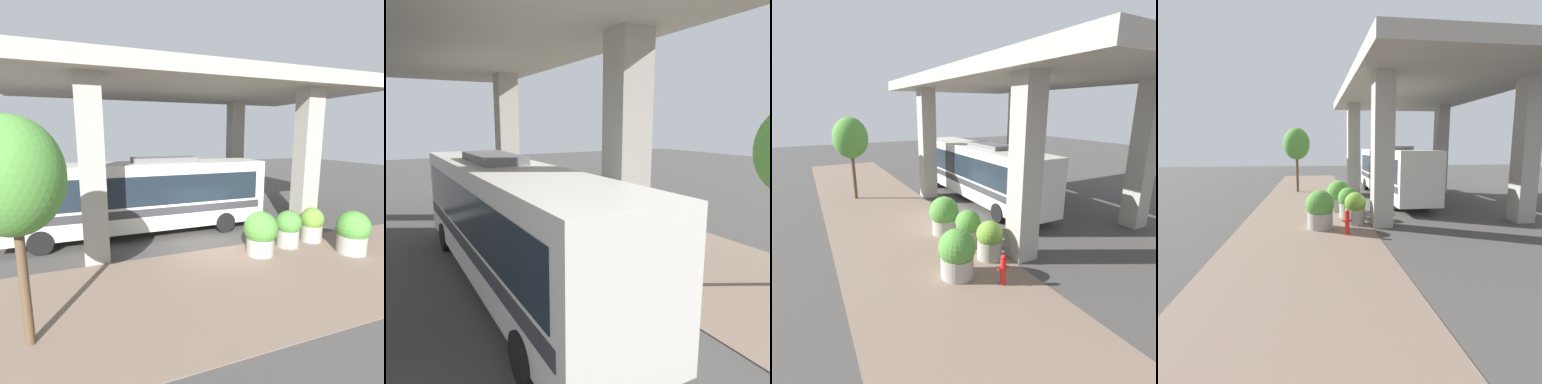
{
  "view_description": "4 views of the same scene",
  "coord_description": "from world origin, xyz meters",
  "views": [
    {
      "loc": [
        -10.84,
        5.22,
        4.72
      ],
      "look_at": [
        -0.26,
        1.24,
        2.56
      ],
      "focal_mm": 28.0,
      "sensor_mm": 36.0,
      "label": 1
    },
    {
      "loc": [
        6.15,
        12.61,
        4.61
      ],
      "look_at": [
        -0.62,
        0.2,
        1.98
      ],
      "focal_mm": 35.0,
      "sensor_mm": 36.0,
      "label": 2
    },
    {
      "loc": [
        -6.48,
        -13.15,
        5.61
      ],
      "look_at": [
        1.23,
        1.24,
        1.06
      ],
      "focal_mm": 28.0,
      "sensor_mm": 36.0,
      "label": 3
    },
    {
      "loc": [
        -2.64,
        -18.06,
        3.65
      ],
      "look_at": [
        -0.48,
        -0.89,
        1.02
      ],
      "focal_mm": 28.0,
      "sensor_mm": 36.0,
      "label": 4
    }
  ],
  "objects": [
    {
      "name": "planter_middle",
      "position": [
        -0.66,
        -4.35,
        0.78
      ],
      "size": [
        1.02,
        1.02,
        1.54
      ],
      "color": "#9E998E",
      "rests_on": "ground"
    },
    {
      "name": "overpass",
      "position": [
        4.0,
        0.0,
        6.45
      ],
      "size": [
        9.4,
        17.64,
        7.43
      ],
      "color": "#9E998E",
      "rests_on": "ground"
    },
    {
      "name": "sidewalk_strip",
      "position": [
        -3.0,
        0.0,
        0.01
      ],
      "size": [
        6.0,
        40.0,
        0.02
      ],
      "color": "#7A6656",
      "rests_on": "ground"
    },
    {
      "name": "planter_front",
      "position": [
        -2.33,
        -4.91,
        0.87
      ],
      "size": [
        1.28,
        1.28,
        1.74
      ],
      "color": "#9E998E",
      "rests_on": "ground"
    },
    {
      "name": "bus",
      "position": [
        2.99,
        2.64,
        2.0
      ],
      "size": [
        2.55,
        12.1,
        3.68
      ],
      "color": "silver",
      "rests_on": "ground"
    },
    {
      "name": "ground_plane",
      "position": [
        0.0,
        0.0,
        0.0
      ],
      "size": [
        80.0,
        80.0,
        0.0
      ],
      "primitive_type": "plane",
      "color": "#474442",
      "rests_on": "ground"
    },
    {
      "name": "street_tree_near",
      "position": [
        -3.86,
        6.53,
        3.85
      ],
      "size": [
        2.1,
        2.1,
        5.14
      ],
      "color": "brown",
      "rests_on": "ground"
    },
    {
      "name": "planter_extra",
      "position": [
        -0.82,
        -2.95,
        0.81
      ],
      "size": [
        1.07,
        1.07,
        1.58
      ],
      "color": "#9E998E",
      "rests_on": "ground"
    },
    {
      "name": "fire_hydrant",
      "position": [
        -1.24,
        -6.07,
        0.55
      ],
      "size": [
        0.4,
        0.19,
        1.08
      ],
      "color": "red",
      "rests_on": "ground"
    },
    {
      "name": "planter_back",
      "position": [
        -1.18,
        -1.33,
        0.9
      ],
      "size": [
        1.35,
        1.35,
        1.77
      ],
      "color": "#9E998E",
      "rests_on": "ground"
    }
  ]
}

